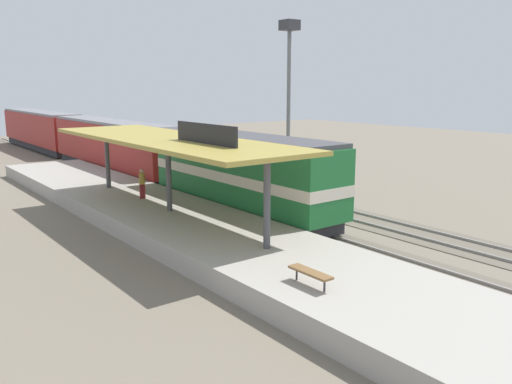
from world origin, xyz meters
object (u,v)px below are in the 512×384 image
(locomotive, at_px, (241,173))
(person_waiting, at_px, (142,182))
(light_mast, at_px, (289,69))
(passenger_carriage_rear, at_px, (40,130))
(passenger_carriage_front, at_px, (113,146))
(platform_bench, at_px, (310,273))

(locomotive, xyz_separation_m, person_waiting, (-4.36, 3.58, -0.56))
(light_mast, distance_m, person_waiting, 13.87)
(light_mast, bearing_deg, passenger_carriage_rear, 102.95)
(passenger_carriage_rear, bearing_deg, light_mast, -77.05)
(passenger_carriage_front, relative_size, light_mast, 1.71)
(passenger_carriage_rear, xyz_separation_m, person_waiting, (-4.36, -35.22, -0.46))
(locomotive, bearing_deg, platform_bench, -116.48)
(person_waiting, bearing_deg, passenger_carriage_front, 73.16)
(person_waiting, bearing_deg, locomotive, -39.34)
(platform_bench, height_order, passenger_carriage_rear, passenger_carriage_rear)
(platform_bench, distance_m, passenger_carriage_front, 30.65)
(person_waiting, bearing_deg, platform_bench, -95.98)
(locomotive, bearing_deg, passenger_carriage_rear, 90.00)
(locomotive, distance_m, passenger_carriage_front, 18.00)
(locomotive, height_order, passenger_carriage_rear, locomotive)
(platform_bench, bearing_deg, passenger_carriage_front, 78.71)
(passenger_carriage_front, height_order, person_waiting, passenger_carriage_front)
(platform_bench, height_order, passenger_carriage_front, passenger_carriage_front)
(platform_bench, relative_size, passenger_carriage_rear, 0.08)
(platform_bench, xyz_separation_m, passenger_carriage_rear, (6.00, 50.84, 0.97))
(platform_bench, height_order, light_mast, light_mast)
(passenger_carriage_rear, relative_size, light_mast, 1.71)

